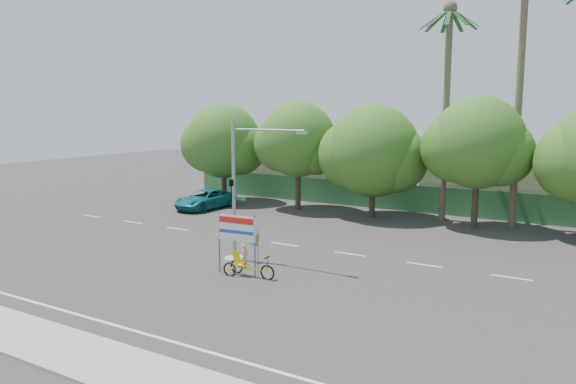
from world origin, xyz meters
The scene contains 14 objects.
ground centered at (0.00, 0.00, 0.00)m, with size 120.00×120.00×0.00m, color #33302D.
sidewalk_near centered at (0.00, -7.50, 0.06)m, with size 50.00×2.40×0.12m, color gray.
fence centered at (0.00, 21.50, 1.00)m, with size 38.00×0.08×2.00m, color #336B3D.
building_left centered at (-10.00, 26.00, 2.00)m, with size 12.00×8.00×4.00m, color beige.
building_right centered at (8.00, 26.00, 1.80)m, with size 14.00×8.00×3.60m, color beige.
tree_far_left centered at (-14.05, 18.00, 4.76)m, with size 7.14×6.00×7.96m.
tree_left centered at (-7.05, 18.00, 5.06)m, with size 6.66×5.60×8.07m.
tree_center centered at (-1.05, 18.00, 4.47)m, with size 7.62×6.40×7.85m.
tree_right centered at (5.95, 18.00, 5.24)m, with size 6.90×5.80×8.36m.
palm_tall centered at (8.00, 19.50, 10.46)m, with size 3.73×3.79×17.45m.
palm_short centered at (3.50, 19.50, 8.86)m, with size 3.73×3.79×14.45m.
traffic_signal centered at (-2.20, 3.98, 2.92)m, with size 4.72×1.10×7.00m.
trike_billboard centered at (-0.55, 1.95, 1.17)m, with size 2.95×0.72×2.90m.
pickup_truck centered at (-13.13, 14.51, 0.72)m, with size 2.40×5.20×1.44m, color #106971.
Camera 1 is at (14.08, -18.08, 7.53)m, focal length 35.00 mm.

